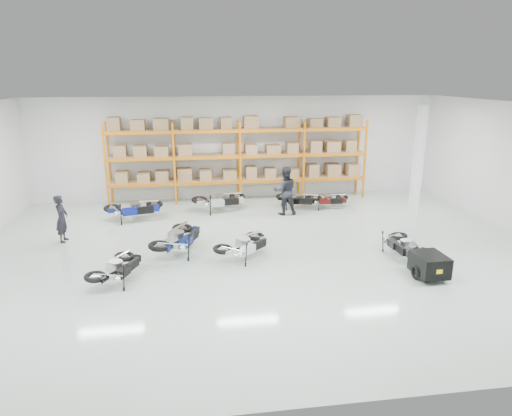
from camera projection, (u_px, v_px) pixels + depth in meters
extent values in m
plane|color=#ADC1B1|center=(262.00, 253.00, 14.36)|extent=(18.00, 18.00, 0.00)
plane|color=white|center=(263.00, 107.00, 13.10)|extent=(18.00, 18.00, 0.00)
plane|color=silver|center=(238.00, 148.00, 20.38)|extent=(18.00, 0.00, 18.00)
plane|color=silver|center=(333.00, 285.00, 7.08)|extent=(18.00, 0.00, 18.00)
cube|color=orange|center=(106.00, 167.00, 18.79)|extent=(0.08, 0.08, 3.50)
cube|color=orange|center=(109.00, 163.00, 19.65)|extent=(0.08, 0.08, 3.50)
cube|color=orange|center=(174.00, 165.00, 19.18)|extent=(0.08, 0.08, 3.50)
cube|color=orange|center=(175.00, 161.00, 20.04)|extent=(0.08, 0.08, 3.50)
cube|color=orange|center=(240.00, 163.00, 19.57)|extent=(0.08, 0.08, 3.50)
cube|color=orange|center=(238.00, 159.00, 20.42)|extent=(0.08, 0.08, 3.50)
cube|color=orange|center=(304.00, 161.00, 19.95)|extent=(0.08, 0.08, 3.50)
cube|color=orange|center=(299.00, 158.00, 20.81)|extent=(0.08, 0.08, 3.50)
cube|color=orange|center=(365.00, 160.00, 20.34)|extent=(0.08, 0.08, 3.50)
cube|color=orange|center=(358.00, 156.00, 21.19)|extent=(0.08, 0.08, 3.50)
cube|color=orange|center=(142.00, 185.00, 19.23)|extent=(2.70, 0.08, 0.12)
cube|color=orange|center=(144.00, 181.00, 20.08)|extent=(2.70, 0.08, 0.12)
cube|color=tan|center=(143.00, 181.00, 19.63)|extent=(2.68, 0.88, 0.02)
cube|color=tan|center=(142.00, 176.00, 19.57)|extent=(2.40, 0.70, 0.44)
cube|color=orange|center=(208.00, 183.00, 19.61)|extent=(2.70, 0.08, 0.12)
cube|color=orange|center=(207.00, 179.00, 20.47)|extent=(2.70, 0.08, 0.12)
cube|color=tan|center=(208.00, 179.00, 20.02)|extent=(2.68, 0.88, 0.02)
cube|color=tan|center=(208.00, 174.00, 19.96)|extent=(2.40, 0.70, 0.44)
cube|color=orange|center=(272.00, 181.00, 20.00)|extent=(2.70, 0.08, 0.12)
cube|color=orange|center=(269.00, 177.00, 20.85)|extent=(2.70, 0.08, 0.12)
cube|color=tan|center=(270.00, 177.00, 20.41)|extent=(2.68, 0.88, 0.02)
cube|color=tan|center=(270.00, 172.00, 20.34)|extent=(2.40, 0.70, 0.44)
cube|color=orange|center=(334.00, 179.00, 20.38)|extent=(2.70, 0.08, 0.12)
cube|color=orange|center=(328.00, 175.00, 21.24)|extent=(2.70, 0.08, 0.12)
cube|color=tan|center=(331.00, 176.00, 20.79)|extent=(2.68, 0.88, 0.02)
cube|color=tan|center=(331.00, 171.00, 20.73)|extent=(2.40, 0.70, 0.44)
cube|color=orange|center=(140.00, 160.00, 18.92)|extent=(2.70, 0.08, 0.12)
cube|color=orange|center=(142.00, 156.00, 19.77)|extent=(2.70, 0.08, 0.12)
cube|color=tan|center=(141.00, 156.00, 19.32)|extent=(2.68, 0.88, 0.02)
cube|color=tan|center=(140.00, 151.00, 19.26)|extent=(2.40, 0.70, 0.44)
cube|color=orange|center=(207.00, 158.00, 19.30)|extent=(2.70, 0.08, 0.12)
cube|color=orange|center=(207.00, 154.00, 20.16)|extent=(2.70, 0.08, 0.12)
cube|color=tan|center=(207.00, 155.00, 19.71)|extent=(2.68, 0.88, 0.02)
cube|color=tan|center=(207.00, 149.00, 19.65)|extent=(2.40, 0.70, 0.44)
cube|color=orange|center=(272.00, 156.00, 19.69)|extent=(2.70, 0.08, 0.12)
cube|color=orange|center=(269.00, 153.00, 20.54)|extent=(2.70, 0.08, 0.12)
cube|color=tan|center=(271.00, 153.00, 20.10)|extent=(2.68, 0.88, 0.02)
cube|color=tan|center=(271.00, 148.00, 20.03)|extent=(2.40, 0.70, 0.44)
cube|color=orange|center=(335.00, 155.00, 20.08)|extent=(2.70, 0.08, 0.12)
cube|color=orange|center=(329.00, 152.00, 20.93)|extent=(2.70, 0.08, 0.12)
cube|color=tan|center=(332.00, 152.00, 20.48)|extent=(2.68, 0.88, 0.02)
cube|color=tan|center=(332.00, 147.00, 20.42)|extent=(2.40, 0.70, 0.44)
cube|color=orange|center=(138.00, 133.00, 18.61)|extent=(2.70, 0.08, 0.12)
cube|color=orange|center=(140.00, 131.00, 19.46)|extent=(2.70, 0.08, 0.12)
cube|color=tan|center=(139.00, 130.00, 19.02)|extent=(2.68, 0.88, 0.02)
cube|color=tan|center=(138.00, 125.00, 18.95)|extent=(2.40, 0.70, 0.44)
cube|color=orange|center=(207.00, 132.00, 18.99)|extent=(2.70, 0.08, 0.12)
cube|color=orange|center=(206.00, 129.00, 19.85)|extent=(2.70, 0.08, 0.12)
cube|color=tan|center=(206.00, 129.00, 19.40)|extent=(2.68, 0.88, 0.02)
cube|color=tan|center=(206.00, 124.00, 19.34)|extent=(2.40, 0.70, 0.44)
cube|color=orange|center=(273.00, 131.00, 19.38)|extent=(2.70, 0.08, 0.12)
cube|color=orange|center=(269.00, 128.00, 20.24)|extent=(2.70, 0.08, 0.12)
cube|color=tan|center=(271.00, 128.00, 19.79)|extent=(2.68, 0.88, 0.02)
cube|color=tan|center=(271.00, 123.00, 19.72)|extent=(2.40, 0.70, 0.44)
cube|color=orange|center=(336.00, 130.00, 19.77)|extent=(2.70, 0.08, 0.12)
cube|color=orange|center=(330.00, 127.00, 20.62)|extent=(2.70, 0.08, 0.12)
cube|color=tan|center=(333.00, 127.00, 20.18)|extent=(2.68, 0.88, 0.02)
cube|color=tan|center=(333.00, 122.00, 20.11)|extent=(2.40, 0.70, 0.44)
cube|color=white|center=(417.00, 174.00, 14.92)|extent=(0.25, 0.25, 4.50)
cube|color=black|center=(429.00, 264.00, 12.43)|extent=(0.80, 1.00, 0.57)
cube|color=yellow|center=(439.00, 272.00, 11.96)|extent=(0.17, 0.03, 0.11)
torus|color=black|center=(415.00, 272.00, 12.44)|extent=(0.08, 0.39, 0.39)
torus|color=black|center=(442.00, 270.00, 12.55)|extent=(0.08, 0.39, 0.39)
cylinder|color=black|center=(418.00, 253.00, 13.06)|extent=(0.07, 0.93, 0.04)
imported|color=black|center=(62.00, 219.00, 15.12)|extent=(0.41, 0.60, 1.60)
imported|color=black|center=(285.00, 191.00, 18.08)|extent=(0.94, 0.74, 1.93)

